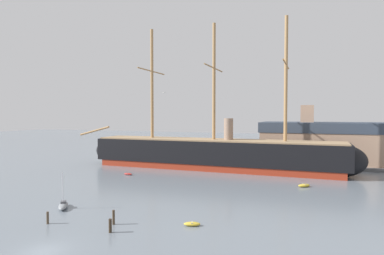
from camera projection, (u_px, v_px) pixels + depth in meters
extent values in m
plane|color=slate|center=(43.00, 252.00, 30.47)|extent=(400.00, 400.00, 0.00)
cube|color=maroon|center=(214.00, 166.00, 76.86)|extent=(56.30, 8.47, 1.47)
cube|color=black|center=(214.00, 152.00, 76.73)|extent=(58.65, 8.82, 5.24)
ellipsoid|color=black|center=(116.00, 150.00, 86.21)|extent=(10.56, 7.92, 6.70)
ellipsoid|color=black|center=(340.00, 160.00, 67.32)|extent=(10.56, 7.92, 6.70)
cube|color=#9E7F5B|center=(214.00, 140.00, 76.62)|extent=(57.48, 8.12, 0.31)
cylinder|color=#A37A4C|center=(152.00, 84.00, 81.74)|extent=(0.73, 0.73, 27.23)
cylinder|color=#A37A4C|center=(152.00, 71.00, 81.61)|extent=(0.30, 14.07, 0.29)
cylinder|color=#A37A4C|center=(214.00, 82.00, 76.09)|extent=(0.73, 0.73, 27.23)
cylinder|color=#A37A4C|center=(214.00, 68.00, 75.96)|extent=(0.30, 14.07, 0.29)
cylinder|color=#A37A4C|center=(286.00, 80.00, 70.45)|extent=(0.73, 0.73, 27.23)
cylinder|color=#A37A4C|center=(286.00, 64.00, 70.32)|extent=(0.30, 14.07, 0.29)
cylinder|color=#A37A4C|center=(94.00, 131.00, 88.31)|extent=(9.27, 0.53, 2.79)
cylinder|color=gray|center=(229.00, 130.00, 75.29)|extent=(2.09, 2.09, 5.24)
ellipsoid|color=gray|center=(63.00, 206.00, 44.63)|extent=(3.14, 3.77, 0.72)
cube|color=#4C4C51|center=(63.00, 202.00, 44.80)|extent=(1.06, 1.14, 0.38)
cylinder|color=silver|center=(63.00, 189.00, 44.35)|extent=(0.10, 0.10, 4.38)
ellipsoid|color=gold|center=(192.00, 224.00, 37.60)|extent=(2.09, 1.40, 0.46)
cube|color=#B2ADA3|center=(192.00, 222.00, 37.59)|extent=(0.39, 0.73, 0.07)
ellipsoid|color=#B22D28|center=(128.00, 174.00, 69.29)|extent=(1.94, 0.94, 0.45)
cube|color=#4C4C51|center=(128.00, 173.00, 69.28)|extent=(0.21, 0.71, 0.07)
ellipsoid|color=gold|center=(304.00, 185.00, 57.78)|extent=(2.44, 2.25, 0.55)
cube|color=#B2ADA3|center=(304.00, 184.00, 57.78)|extent=(0.71, 0.80, 0.08)
ellipsoid|color=silver|center=(116.00, 159.00, 89.98)|extent=(4.43, 2.45, 0.98)
cube|color=beige|center=(117.00, 157.00, 89.89)|extent=(1.46, 1.34, 0.98)
ellipsoid|color=gold|center=(340.00, 171.00, 70.78)|extent=(4.59, 4.44, 1.05)
cube|color=#4C4C51|center=(339.00, 167.00, 71.03)|extent=(1.84, 1.83, 1.05)
cylinder|color=#382B1E|center=(110.00, 226.00, 35.45)|extent=(0.34, 0.34, 1.49)
cylinder|color=#423323|center=(114.00, 217.00, 38.04)|extent=(0.29, 0.29, 1.70)
cylinder|color=#4C3D2D|center=(48.00, 218.00, 38.29)|extent=(0.28, 0.28, 1.43)
cube|color=#565659|center=(337.00, 164.00, 82.77)|extent=(40.57, 16.75, 0.80)
cube|color=tan|center=(337.00, 147.00, 82.60)|extent=(36.88, 13.96, 7.47)
cube|color=#333D4C|center=(338.00, 127.00, 82.41)|extent=(37.62, 14.24, 2.54)
cube|color=tan|center=(307.00, 114.00, 84.83)|extent=(3.20, 3.20, 4.41)
ellipsoid|color=silver|center=(164.00, 93.00, 60.61)|extent=(0.26, 0.33, 0.11)
sphere|color=silver|center=(165.00, 93.00, 60.74)|extent=(0.09, 0.09, 0.09)
cube|color=#ADA89E|center=(163.00, 93.00, 60.83)|extent=(0.45, 0.33, 0.10)
cube|color=#ADA89E|center=(165.00, 92.00, 60.39)|extent=(0.45, 0.33, 0.10)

